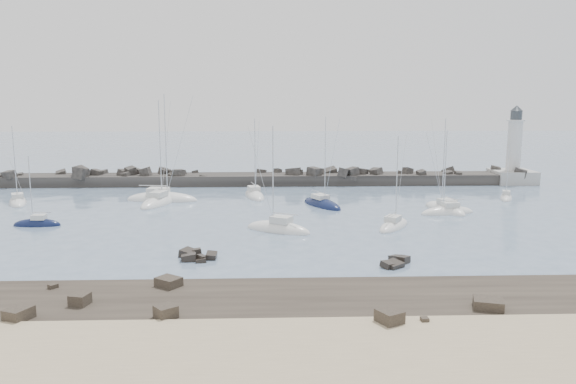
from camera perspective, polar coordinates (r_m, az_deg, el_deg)
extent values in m
plane|color=slate|center=(62.84, -4.64, -4.46)|extent=(400.00, 400.00, 0.00)
cube|color=tan|center=(32.77, -7.27, -18.09)|extent=(140.00, 14.00, 1.00)
cube|color=black|center=(41.86, -6.02, -11.75)|extent=(140.00, 12.00, 0.70)
cube|color=black|center=(42.80, -25.68, -11.09)|extent=(1.94, 2.11, 0.83)
cube|color=black|center=(43.11, 19.68, -10.63)|extent=(2.46, 2.26, 0.71)
cube|color=black|center=(43.99, -20.38, -10.19)|extent=(1.48, 1.52, 0.82)
cube|color=black|center=(48.51, -22.77, -8.80)|extent=(0.84, 0.85, 0.33)
cube|color=black|center=(39.36, 13.71, -12.54)|extent=(0.53, 0.55, 0.38)
cube|color=black|center=(39.97, -12.31, -11.79)|extent=(1.83, 1.81, 0.84)
cube|color=black|center=(46.19, -12.03, -8.91)|extent=(2.34, 2.26, 0.71)
cube|color=black|center=(38.57, 10.27, -12.42)|extent=(1.98, 2.05, 0.97)
cube|color=black|center=(53.62, -8.81, -7.06)|extent=(1.21, 1.34, 0.96)
cube|color=black|center=(54.32, -7.78, -6.51)|extent=(1.10, 1.34, 1.00)
cube|color=black|center=(55.56, -10.11, -6.29)|extent=(1.95, 1.99, 1.27)
cube|color=black|center=(55.82, -9.41, -6.22)|extent=(1.51, 1.38, 1.19)
cube|color=black|center=(53.91, -8.77, -6.59)|extent=(1.17, 1.10, 0.70)
cube|color=black|center=(54.12, -9.98, -6.91)|extent=(1.64, 1.31, 1.51)
cube|color=black|center=(54.26, 10.99, -6.84)|extent=(1.58, 1.68, 1.22)
cube|color=black|center=(52.22, 10.63, -7.38)|extent=(2.16, 2.17, 0.97)
cube|color=black|center=(51.87, 10.12, -7.31)|extent=(1.54, 1.50, 0.81)
cube|color=black|center=(54.46, 11.23, -6.60)|extent=(0.86, 0.92, 0.48)
cube|color=black|center=(53.64, 11.63, -6.86)|extent=(1.44, 1.51, 0.99)
cube|color=#282623|center=(100.58, -7.94, 0.88)|extent=(115.00, 6.00, 3.20)
cube|color=#282623|center=(102.46, 4.31, 2.07)|extent=(2.73, 2.44, 2.09)
cube|color=#282623|center=(102.61, 11.36, 1.79)|extent=(1.45, 1.06, 1.44)
cube|color=#282623|center=(109.07, -25.53, 1.60)|extent=(0.89, 1.09, 0.78)
cube|color=#282623|center=(102.03, -11.45, 1.88)|extent=(1.87, 1.87, 1.34)
cube|color=#282623|center=(102.96, -12.29, 2.06)|extent=(1.68, 1.54, 1.40)
cube|color=#282623|center=(102.60, -20.31, 1.70)|extent=(3.04, 3.02, 2.68)
cube|color=#282623|center=(101.42, -16.13, 1.63)|extent=(1.68, 1.67, 1.49)
cube|color=#282623|center=(100.90, 7.45, 1.98)|extent=(2.81, 2.67, 1.81)
cube|color=#282623|center=(98.61, -8.64, 1.51)|extent=(1.40, 1.18, 1.16)
cube|color=#282623|center=(106.11, -18.32, 1.80)|extent=(1.93, 2.04, 1.49)
cube|color=#282623|center=(107.26, 15.99, 2.10)|extent=(2.08, 1.87, 1.85)
cube|color=#282623|center=(106.99, -26.48, 1.58)|extent=(2.64, 2.43, 1.68)
cube|color=#282623|center=(99.63, 1.13, 1.99)|extent=(1.54, 1.73, 1.30)
cube|color=#282623|center=(98.39, 2.69, 2.02)|extent=(2.95, 2.89, 1.88)
cube|color=#282623|center=(109.58, 20.28, 2.07)|extent=(2.25, 2.13, 1.89)
cube|color=#282623|center=(109.24, 22.05, 1.76)|extent=(2.13, 1.98, 1.70)
cube|color=#282623|center=(108.25, -22.04, 1.71)|extent=(2.36, 2.49, 1.84)
cube|color=#282623|center=(101.71, 13.38, 1.90)|extent=(1.73, 1.74, 1.29)
cube|color=#282623|center=(99.62, -11.13, 1.90)|extent=(2.12, 2.13, 1.34)
cube|color=#282623|center=(99.26, -10.78, 1.87)|extent=(1.45, 1.52, 1.35)
cube|color=#282623|center=(104.75, -20.31, 1.95)|extent=(3.19, 3.22, 2.22)
cube|color=#282623|center=(102.82, -12.56, 1.90)|extent=(2.47, 2.29, 2.32)
cube|color=#282623|center=(103.98, 15.93, 1.71)|extent=(1.80, 1.74, 1.54)
cube|color=#282623|center=(99.09, 0.54, 2.02)|extent=(2.96, 2.57, 1.88)
cube|color=#282623|center=(102.27, -2.74, 1.95)|extent=(2.05, 2.19, 1.58)
cube|color=#282623|center=(99.29, 6.54, 1.95)|extent=(2.82, 2.61, 2.18)
cube|color=#282623|center=(98.45, 6.63, 1.44)|extent=(1.66, 1.51, 1.14)
cube|color=#282623|center=(100.01, 3.38, 2.05)|extent=(1.39, 1.45, 1.36)
cube|color=#282623|center=(102.08, 5.97, 1.99)|extent=(1.49, 1.33, 1.25)
cube|color=#282623|center=(99.78, -11.57, 1.60)|extent=(1.88, 2.08, 1.55)
cube|color=#282623|center=(103.10, -9.40, 1.92)|extent=(1.46, 1.31, 1.28)
cube|color=#282623|center=(106.98, 15.63, 1.90)|extent=(1.38, 1.32, 1.08)
cube|color=#282623|center=(103.96, 16.88, 1.79)|extent=(1.15, 1.47, 1.04)
cube|color=#282623|center=(102.57, -15.68, 2.00)|extent=(2.26, 2.51, 2.11)
cube|color=#282623|center=(104.51, -18.85, 1.84)|extent=(2.23, 2.23, 1.65)
cube|color=#282623|center=(101.14, -10.86, 1.69)|extent=(2.39, 2.40, 1.84)
cube|color=#282623|center=(103.57, 8.87, 2.00)|extent=(2.67, 2.66, 1.69)
cube|color=#282623|center=(102.70, -16.44, 1.88)|extent=(2.09, 2.01, 1.56)
cube|color=#282623|center=(103.81, -15.28, 1.79)|extent=(1.69, 2.08, 1.75)
cube|color=#282623|center=(98.33, 5.65, 1.95)|extent=(2.40, 2.39, 2.13)
cube|color=#282623|center=(102.92, 6.52, 2.04)|extent=(1.48, 1.43, 1.25)
cube|color=#282623|center=(107.02, 22.53, 1.80)|extent=(2.82, 2.47, 1.88)
cube|color=#282623|center=(100.75, 8.98, 2.02)|extent=(2.61, 2.43, 1.74)
cube|color=#282623|center=(102.78, 12.04, 2.05)|extent=(2.16, 2.19, 1.83)
cube|color=#282623|center=(101.13, -14.27, 1.94)|extent=(2.08, 2.04, 1.95)
cube|color=#282623|center=(104.08, -15.12, 1.98)|extent=(2.32, 1.70, 1.74)
cube|color=#282623|center=(102.14, -1.07, 2.06)|extent=(1.76, 1.91, 1.53)
cube|color=#9E9E99|center=(109.23, 21.81, 1.29)|extent=(7.00, 7.00, 3.00)
cylinder|color=silver|center=(108.61, 22.00, 4.42)|extent=(2.50, 2.50, 9.00)
cylinder|color=silver|center=(108.36, 22.15, 6.75)|extent=(3.20, 3.20, 0.25)
cylinder|color=#363B41|center=(108.33, 22.18, 7.21)|extent=(2.00, 2.00, 1.60)
cone|color=#363B41|center=(108.30, 22.22, 7.90)|extent=(2.20, 2.20, 1.00)
ellipsoid|color=white|center=(90.57, -25.74, -1.03)|extent=(5.39, 7.94, 2.00)
cube|color=silver|center=(90.00, -25.78, -0.33)|extent=(2.31, 2.60, 0.65)
cylinder|color=silver|center=(90.37, -26.02, 2.79)|extent=(0.11, 0.11, 10.34)
cylinder|color=silver|center=(89.38, -25.80, 0.00)|extent=(1.38, 2.82, 0.09)
ellipsoid|color=#0D1639|center=(73.95, -24.13, -3.10)|extent=(5.69, 1.87, 1.67)
cube|color=silver|center=(73.64, -23.98, -2.34)|extent=(1.61, 1.17, 0.60)
cylinder|color=silver|center=(73.34, -24.70, 0.36)|extent=(0.10, 0.10, 7.64)
cylinder|color=silver|center=(73.38, -23.73, -1.92)|extent=(2.26, 0.13, 0.09)
ellipsoid|color=white|center=(83.73, -12.91, -1.11)|extent=(5.70, 10.68, 2.50)
cube|color=silver|center=(83.03, -13.10, -0.19)|extent=(2.73, 3.29, 0.77)
cylinder|color=silver|center=(83.40, -12.87, 4.37)|extent=(0.13, 0.13, 13.79)
cylinder|color=silver|center=(82.28, -13.33, 0.22)|extent=(1.16, 3.97, 0.11)
ellipsoid|color=white|center=(85.91, -12.67, -0.83)|extent=(11.14, 4.72, 2.60)
cube|color=silver|center=(85.83, -13.05, 0.16)|extent=(3.28, 2.55, 0.78)
cylinder|color=silver|center=(84.57, -12.32, 4.76)|extent=(0.13, 0.13, 14.58)
cylinder|color=silver|center=(85.96, -13.54, 0.64)|extent=(4.30, 0.67, 0.11)
ellipsoid|color=white|center=(64.87, -1.00, -3.94)|extent=(8.39, 6.27, 2.25)
cube|color=silver|center=(64.38, -0.69, -2.82)|extent=(2.81, 2.57, 0.77)
cylinder|color=silver|center=(63.99, -1.54, 1.79)|extent=(0.13, 0.13, 11.07)
cylinder|color=silver|center=(63.97, -0.24, -2.24)|extent=(2.90, 1.72, 0.11)
ellipsoid|color=white|center=(87.18, -3.42, -0.47)|extent=(4.34, 8.60, 2.11)
cube|color=silver|center=(87.37, -3.48, 0.38)|extent=(2.14, 2.62, 0.68)
cylinder|color=silver|center=(85.65, -3.37, 3.72)|extent=(0.12, 0.12, 11.12)
cylinder|color=silver|center=(87.83, -3.56, 0.84)|extent=(0.84, 3.23, 0.10)
ellipsoid|color=white|center=(67.83, 10.68, -3.50)|extent=(5.87, 7.44, 1.89)
cube|color=silver|center=(67.26, 10.60, -2.65)|extent=(2.36, 2.54, 0.61)
cylinder|color=silver|center=(67.34, 11.00, 1.39)|extent=(0.10, 0.10, 9.94)
cylinder|color=silver|center=(66.67, 10.47, -2.26)|extent=(1.65, 2.53, 0.09)
ellipsoid|color=#0D1639|center=(80.04, 3.47, -1.37)|extent=(6.36, 8.94, 2.09)
cube|color=silver|center=(80.18, 3.31, -0.47)|extent=(2.67, 2.96, 0.63)
cylinder|color=silver|center=(78.47, 3.79, 3.39)|extent=(0.11, 0.11, 11.71)
cylinder|color=silver|center=(80.59, 3.08, 0.01)|extent=(1.67, 3.13, 0.09)
ellipsoid|color=white|center=(77.42, 15.88, -2.09)|extent=(7.82, 3.79, 1.99)
cube|color=silver|center=(77.38, 16.16, -1.22)|extent=(2.36, 1.91, 0.65)
cylinder|color=silver|center=(76.19, 15.69, 2.24)|extent=(0.11, 0.11, 10.13)
cylinder|color=silver|center=(77.54, 16.52, -0.76)|extent=(2.96, 0.70, 0.09)
ellipsoid|color=white|center=(79.32, 15.61, -1.81)|extent=(5.06, 8.90, 2.16)
cube|color=silver|center=(78.75, 15.83, -0.96)|extent=(2.35, 2.78, 0.69)
cylinder|color=silver|center=(78.88, 15.55, 3.03)|extent=(0.12, 0.12, 11.47)
cylinder|color=silver|center=(78.17, 16.10, -0.58)|extent=(1.11, 3.27, 0.10)
ellipsoid|color=white|center=(91.35, 21.26, -0.64)|extent=(3.74, 5.72, 1.65)
cube|color=silver|center=(90.92, 21.30, -0.05)|extent=(1.63, 1.85, 0.60)
cylinder|color=silver|center=(91.17, 21.43, 2.13)|extent=(0.10, 0.10, 7.42)
cylinder|color=silver|center=(90.46, 21.32, 0.25)|extent=(0.95, 2.05, 0.09)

